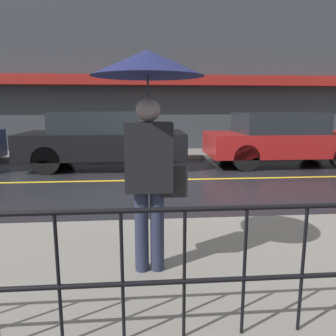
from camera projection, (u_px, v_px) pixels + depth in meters
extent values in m
plane|color=black|center=(171.00, 180.00, 7.67)|extent=(80.00, 80.00, 0.00)
cube|color=slate|center=(209.00, 267.00, 3.40)|extent=(28.00, 2.68, 0.12)
cube|color=slate|center=(160.00, 154.00, 11.47)|extent=(28.00, 1.76, 0.12)
cube|color=gold|center=(171.00, 180.00, 7.67)|extent=(25.20, 0.12, 0.01)
cube|color=#383D42|center=(158.00, 57.00, 11.84)|extent=(28.00, 0.30, 6.92)
cube|color=maroon|center=(159.00, 80.00, 11.58)|extent=(16.80, 0.55, 0.35)
cylinder|color=black|center=(247.00, 208.00, 2.15)|extent=(12.00, 0.04, 0.04)
cylinder|color=black|center=(244.00, 279.00, 2.25)|extent=(12.00, 0.04, 0.04)
cylinder|color=black|center=(59.00, 281.00, 2.14)|extent=(0.02, 0.02, 0.93)
cylinder|color=black|center=(122.00, 278.00, 2.17)|extent=(0.02, 0.02, 0.93)
cylinder|color=black|center=(184.00, 275.00, 2.20)|extent=(0.02, 0.02, 0.93)
cylinder|color=black|center=(244.00, 273.00, 2.24)|extent=(0.02, 0.02, 0.93)
cylinder|color=black|center=(302.00, 270.00, 2.27)|extent=(0.02, 0.02, 0.93)
cylinder|color=#23283D|center=(142.00, 231.00, 3.15)|extent=(0.13, 0.13, 0.80)
cylinder|color=#23283D|center=(157.00, 230.00, 3.16)|extent=(0.13, 0.13, 0.80)
cube|color=black|center=(149.00, 157.00, 3.02)|extent=(0.44, 0.26, 0.64)
sphere|color=gray|center=(148.00, 110.00, 2.94)|extent=(0.22, 0.22, 0.22)
cylinder|color=#262628|center=(148.00, 117.00, 2.95)|extent=(0.02, 0.02, 0.72)
cone|color=#191E4C|center=(148.00, 63.00, 2.86)|extent=(1.01, 1.01, 0.23)
cube|color=black|center=(174.00, 180.00, 3.08)|extent=(0.24, 0.12, 0.30)
cube|color=black|center=(104.00, 145.00, 9.09)|extent=(4.42, 1.89, 0.69)
cube|color=#1E2328|center=(97.00, 122.00, 8.96)|extent=(2.30, 1.74, 0.55)
cylinder|color=black|center=(153.00, 150.00, 10.08)|extent=(0.71, 0.22, 0.71)
cylinder|color=black|center=(155.00, 159.00, 8.45)|extent=(0.71, 0.22, 0.71)
cylinder|color=black|center=(62.00, 151.00, 9.85)|extent=(0.71, 0.22, 0.71)
cylinder|color=black|center=(46.00, 160.00, 8.22)|extent=(0.71, 0.22, 0.71)
cube|color=maroon|center=(283.00, 144.00, 9.52)|extent=(4.39, 1.89, 0.64)
cube|color=#1E2328|center=(278.00, 123.00, 9.39)|extent=(2.28, 1.73, 0.58)
cylinder|color=black|center=(312.00, 149.00, 10.50)|extent=(0.71, 0.22, 0.71)
cylinder|color=black|center=(229.00, 150.00, 10.28)|extent=(0.71, 0.22, 0.71)
cylinder|color=black|center=(246.00, 158.00, 8.65)|extent=(0.71, 0.22, 0.71)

